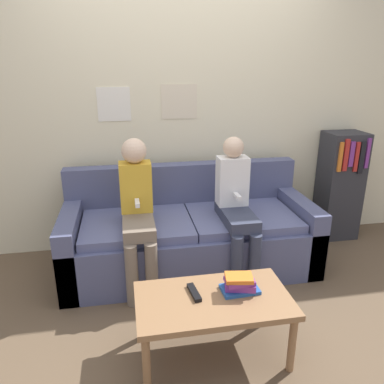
{
  "coord_description": "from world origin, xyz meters",
  "views": [
    {
      "loc": [
        -0.49,
        -2.28,
        1.66
      ],
      "look_at": [
        0.0,
        0.4,
        0.71
      ],
      "focal_mm": 35.0,
      "sensor_mm": 36.0,
      "label": 1
    }
  ],
  "objects_px": {
    "couch": "(189,235)",
    "tv_remote": "(194,292)",
    "person_right": "(236,203)",
    "bookshelf": "(340,185)",
    "person_left": "(137,207)",
    "coffee_table": "(213,305)"
  },
  "relations": [
    {
      "from": "bookshelf",
      "to": "person_right",
      "type": "bearing_deg",
      "value": -157.14
    },
    {
      "from": "person_left",
      "to": "bookshelf",
      "type": "bearing_deg",
      "value": 14.27
    },
    {
      "from": "person_right",
      "to": "tv_remote",
      "type": "height_order",
      "value": "person_right"
    },
    {
      "from": "tv_remote",
      "to": "person_right",
      "type": "bearing_deg",
      "value": 51.75
    },
    {
      "from": "person_left",
      "to": "couch",
      "type": "bearing_deg",
      "value": 23.95
    },
    {
      "from": "couch",
      "to": "tv_remote",
      "type": "relative_size",
      "value": 11.69
    },
    {
      "from": "person_left",
      "to": "coffee_table",
      "type": "bearing_deg",
      "value": -66.31
    },
    {
      "from": "couch",
      "to": "coffee_table",
      "type": "height_order",
      "value": "couch"
    },
    {
      "from": "coffee_table",
      "to": "person_left",
      "type": "bearing_deg",
      "value": 113.69
    },
    {
      "from": "couch",
      "to": "tv_remote",
      "type": "distance_m",
      "value": 1.02
    },
    {
      "from": "couch",
      "to": "bookshelf",
      "type": "relative_size",
      "value": 1.95
    },
    {
      "from": "person_right",
      "to": "bookshelf",
      "type": "bearing_deg",
      "value": 22.86
    },
    {
      "from": "coffee_table",
      "to": "person_right",
      "type": "bearing_deg",
      "value": 65.94
    },
    {
      "from": "person_left",
      "to": "bookshelf",
      "type": "relative_size",
      "value": 1.08
    },
    {
      "from": "couch",
      "to": "person_left",
      "type": "distance_m",
      "value": 0.59
    },
    {
      "from": "coffee_table",
      "to": "bookshelf",
      "type": "xyz_separation_m",
      "value": [
        1.58,
        1.37,
        0.18
      ]
    },
    {
      "from": "couch",
      "to": "bookshelf",
      "type": "bearing_deg",
      "value": 11.41
    },
    {
      "from": "couch",
      "to": "person_right",
      "type": "xyz_separation_m",
      "value": [
        0.34,
        -0.19,
        0.34
      ]
    },
    {
      "from": "coffee_table",
      "to": "person_right",
      "type": "relative_size",
      "value": 0.8
    },
    {
      "from": "couch",
      "to": "tv_remote",
      "type": "xyz_separation_m",
      "value": [
        -0.15,
        -1.0,
        0.12
      ]
    },
    {
      "from": "person_left",
      "to": "bookshelf",
      "type": "height_order",
      "value": "person_left"
    },
    {
      "from": "tv_remote",
      "to": "person_left",
      "type": "bearing_deg",
      "value": 101.8
    }
  ]
}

